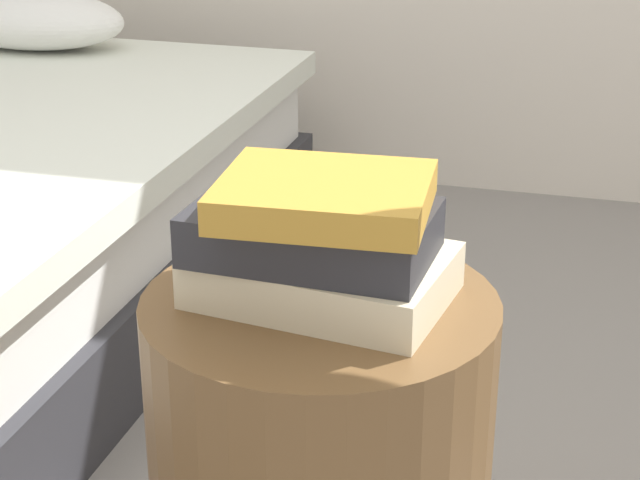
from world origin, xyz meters
TOP-DOWN VIEW (x-y plane):
  - book_cream at (-0.00, 0.01)m, footprint 0.32×0.24m
  - book_charcoal at (-0.01, 0.00)m, footprint 0.29×0.19m
  - book_ochre at (0.01, -0.01)m, footprint 0.25×0.21m

SIDE VIEW (x-z plane):
  - book_cream at x=0.00m, z-range 0.55..0.61m
  - book_charcoal at x=-0.01m, z-range 0.61..0.67m
  - book_ochre at x=0.01m, z-range 0.67..0.71m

